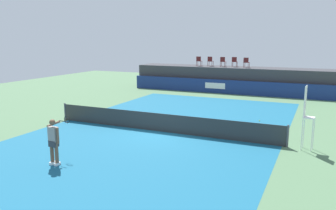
{
  "coord_description": "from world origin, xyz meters",
  "views": [
    {
      "loc": [
        7.37,
        -15.25,
        4.68
      ],
      "look_at": [
        -0.48,
        2.0,
        1.0
      ],
      "focal_mm": 36.38,
      "sensor_mm": 36.0,
      "label": 1
    }
  ],
  "objects_px": {
    "spectator_chair_right": "(235,61)",
    "tennis_ball": "(259,121)",
    "spectator_chair_left": "(210,61)",
    "tennis_player": "(54,140)",
    "spectator_chair_far_right": "(246,62)",
    "net_post_near": "(65,112)",
    "net_post_far": "(288,136)",
    "spectator_chair_center": "(223,61)",
    "spectator_chair_far_left": "(199,61)",
    "umpire_chair": "(307,113)"
  },
  "relations": [
    {
      "from": "spectator_chair_right",
      "to": "tennis_ball",
      "type": "distance_m",
      "value": 12.18
    },
    {
      "from": "spectator_chair_left",
      "to": "tennis_player",
      "type": "distance_m",
      "value": 21.24
    },
    {
      "from": "spectator_chair_far_right",
      "to": "net_post_near",
      "type": "height_order",
      "value": "spectator_chair_far_right"
    },
    {
      "from": "net_post_far",
      "to": "tennis_player",
      "type": "xyz_separation_m",
      "value": [
        -7.79,
        -5.87,
        0.46
      ]
    },
    {
      "from": "spectator_chair_far_right",
      "to": "spectator_chair_center",
      "type": "bearing_deg",
      "value": 174.03
    },
    {
      "from": "spectator_chair_far_left",
      "to": "spectator_chair_far_right",
      "type": "bearing_deg",
      "value": -1.09
    },
    {
      "from": "spectator_chair_right",
      "to": "net_post_far",
      "type": "bearing_deg",
      "value": -68.27
    },
    {
      "from": "spectator_chair_left",
      "to": "umpire_chair",
      "type": "relative_size",
      "value": 0.32
    },
    {
      "from": "spectator_chair_left",
      "to": "spectator_chair_center",
      "type": "relative_size",
      "value": 1.0
    },
    {
      "from": "tennis_ball",
      "to": "spectator_chair_far_right",
      "type": "bearing_deg",
      "value": 106.09
    },
    {
      "from": "spectator_chair_left",
      "to": "net_post_near",
      "type": "xyz_separation_m",
      "value": [
        -4.0,
        -15.28,
        -2.19
      ]
    },
    {
      "from": "spectator_chair_far_right",
      "to": "net_post_near",
      "type": "xyz_separation_m",
      "value": [
        -7.4,
        -14.97,
        -2.19
      ]
    },
    {
      "from": "net_post_near",
      "to": "net_post_far",
      "type": "distance_m",
      "value": 12.4
    },
    {
      "from": "umpire_chair",
      "to": "net_post_near",
      "type": "height_order",
      "value": "umpire_chair"
    },
    {
      "from": "spectator_chair_left",
      "to": "net_post_far",
      "type": "bearing_deg",
      "value": -61.21
    },
    {
      "from": "spectator_chair_left",
      "to": "tennis_player",
      "type": "relative_size",
      "value": 0.5
    },
    {
      "from": "spectator_chair_center",
      "to": "tennis_player",
      "type": "distance_m",
      "value": 21.15
    },
    {
      "from": "spectator_chair_far_right",
      "to": "tennis_player",
      "type": "xyz_separation_m",
      "value": [
        -2.79,
        -20.84,
        -1.73
      ]
    },
    {
      "from": "spectator_chair_far_left",
      "to": "spectator_chair_right",
      "type": "xyz_separation_m",
      "value": [
        3.25,
        0.43,
        0.0
      ]
    },
    {
      "from": "spectator_chair_right",
      "to": "spectator_chair_far_right",
      "type": "xyz_separation_m",
      "value": [
        1.18,
        -0.52,
        0.0
      ]
    },
    {
      "from": "spectator_chair_center",
      "to": "spectator_chair_right",
      "type": "bearing_deg",
      "value": 16.18
    },
    {
      "from": "umpire_chair",
      "to": "net_post_far",
      "type": "relative_size",
      "value": 2.76
    },
    {
      "from": "spectator_chair_left",
      "to": "tennis_ball",
      "type": "height_order",
      "value": "spectator_chair_left"
    },
    {
      "from": "spectator_chair_far_left",
      "to": "umpire_chair",
      "type": "bearing_deg",
      "value": -56.05
    },
    {
      "from": "net_post_near",
      "to": "net_post_far",
      "type": "xyz_separation_m",
      "value": [
        12.4,
        0.0,
        0.0
      ]
    },
    {
      "from": "spectator_chair_far_right",
      "to": "net_post_far",
      "type": "bearing_deg",
      "value": -71.54
    },
    {
      "from": "spectator_chair_left",
      "to": "net_post_near",
      "type": "distance_m",
      "value": 15.95
    },
    {
      "from": "spectator_chair_right",
      "to": "net_post_near",
      "type": "height_order",
      "value": "spectator_chair_right"
    },
    {
      "from": "umpire_chair",
      "to": "tennis_player",
      "type": "distance_m",
      "value": 10.35
    },
    {
      "from": "spectator_chair_far_left",
      "to": "net_post_far",
      "type": "bearing_deg",
      "value": -57.95
    },
    {
      "from": "net_post_far",
      "to": "spectator_chair_right",
      "type": "bearing_deg",
      "value": 111.73
    },
    {
      "from": "net_post_far",
      "to": "tennis_ball",
      "type": "height_order",
      "value": "net_post_far"
    },
    {
      "from": "spectator_chair_far_left",
      "to": "spectator_chair_far_right",
      "type": "height_order",
      "value": "same"
    },
    {
      "from": "umpire_chair",
      "to": "net_post_far",
      "type": "height_order",
      "value": "umpire_chair"
    },
    {
      "from": "spectator_chair_far_left",
      "to": "tennis_ball",
      "type": "distance_m",
      "value": 13.31
    },
    {
      "from": "spectator_chair_right",
      "to": "spectator_chair_far_right",
      "type": "relative_size",
      "value": 1.0
    },
    {
      "from": "tennis_player",
      "to": "umpire_chair",
      "type": "bearing_deg",
      "value": 34.74
    },
    {
      "from": "tennis_ball",
      "to": "spectator_chair_far_left",
      "type": "bearing_deg",
      "value": 125.04
    },
    {
      "from": "spectator_chair_far_left",
      "to": "tennis_player",
      "type": "height_order",
      "value": "spectator_chair_far_left"
    },
    {
      "from": "spectator_chair_center",
      "to": "spectator_chair_far_right",
      "type": "bearing_deg",
      "value": -5.97
    },
    {
      "from": "spectator_chair_far_left",
      "to": "spectator_chair_center",
      "type": "xyz_separation_m",
      "value": [
        2.26,
        0.14,
        0.0
      ]
    },
    {
      "from": "spectator_chair_left",
      "to": "spectator_chair_right",
      "type": "bearing_deg",
      "value": 5.27
    },
    {
      "from": "spectator_chair_far_left",
      "to": "spectator_chair_left",
      "type": "height_order",
      "value": "same"
    },
    {
      "from": "net_post_near",
      "to": "tennis_ball",
      "type": "height_order",
      "value": "net_post_near"
    },
    {
      "from": "spectator_chair_far_left",
      "to": "tennis_player",
      "type": "distance_m",
      "value": 21.06
    },
    {
      "from": "net_post_near",
      "to": "spectator_chair_left",
      "type": "bearing_deg",
      "value": 75.32
    },
    {
      "from": "spectator_chair_center",
      "to": "spectator_chair_far_left",
      "type": "bearing_deg",
      "value": -176.38
    },
    {
      "from": "umpire_chair",
      "to": "spectator_chair_right",
      "type": "bearing_deg",
      "value": 113.95
    },
    {
      "from": "spectator_chair_left",
      "to": "spectator_chair_far_right",
      "type": "relative_size",
      "value": 1.0
    },
    {
      "from": "umpire_chair",
      "to": "net_post_near",
      "type": "distance_m",
      "value": 13.14
    }
  ]
}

